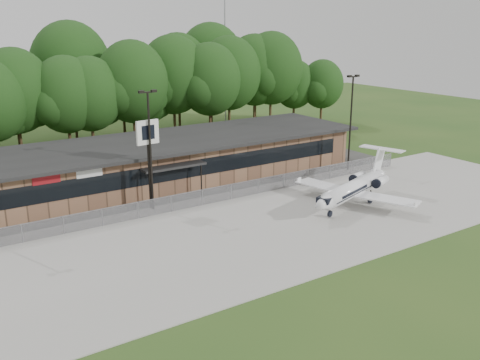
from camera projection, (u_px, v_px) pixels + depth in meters
ground at (328, 266)px, 35.35m from camera, size 160.00×160.00×0.00m
apron at (258, 228)px, 41.74m from camera, size 64.00×18.00×0.08m
parking_lot at (188, 191)px, 50.94m from camera, size 50.00×9.00×0.06m
terminal at (167, 159)px, 53.87m from camera, size 41.00×11.65×4.30m
fence at (212, 196)px, 47.12m from camera, size 46.00×0.04×1.52m
treeline at (101, 88)px, 66.80m from camera, size 72.00×12.00×15.00m
radio_mast at (225, 42)px, 81.80m from camera, size 0.20×0.20×25.00m
light_pole_mid at (150, 142)px, 44.20m from camera, size 1.55×0.30×10.23m
light_pole_right at (351, 116)px, 56.35m from camera, size 1.55×0.30×10.23m
business_jet at (355, 188)px, 46.61m from camera, size 12.69×11.37×4.31m
pole_sign at (148, 142)px, 44.43m from camera, size 2.04×0.46×7.74m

